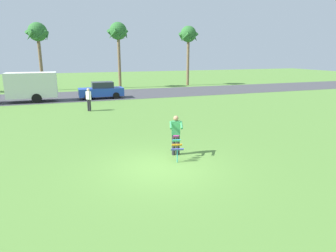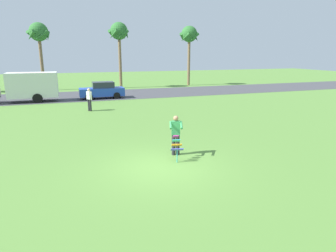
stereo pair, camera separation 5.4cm
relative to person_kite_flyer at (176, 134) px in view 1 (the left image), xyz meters
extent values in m
plane|color=#568438|center=(-1.09, -1.14, -0.95)|extent=(120.00, 120.00, 0.00)
cube|color=#424247|center=(-1.09, 20.10, -0.95)|extent=(120.00, 8.00, 0.01)
cylinder|color=#26262B|center=(0.09, -0.01, -0.50)|extent=(0.16, 0.16, 0.90)
cylinder|color=#26262B|center=(-0.08, 0.05, -0.50)|extent=(0.16, 0.16, 0.90)
cube|color=#338C4C|center=(0.01, 0.02, 0.25)|extent=(0.41, 0.32, 0.60)
sphere|color=#9E7051|center=(0.01, 0.02, 0.67)|extent=(0.22, 0.22, 0.22)
cylinder|color=#338C4C|center=(0.14, -0.28, 0.43)|extent=(0.27, 0.58, 0.24)
cylinder|color=#338C4C|center=(-0.28, -0.15, 0.43)|extent=(0.27, 0.58, 0.24)
cube|color=#D83399|center=(-0.14, -0.39, 0.01)|extent=(0.25, 0.19, 0.12)
cube|color=#33BFBF|center=(-0.18, -0.54, -0.13)|extent=(0.34, 0.21, 0.12)
cube|color=orange|center=(-0.22, -0.70, -0.27)|extent=(0.44, 0.24, 0.12)
cube|color=#4C4CCC|center=(-0.26, -0.86, -0.40)|extent=(0.53, 0.26, 0.12)
cylinder|color=#33BFBF|center=(-0.26, -0.86, -0.68)|extent=(0.04, 0.04, 0.54)
cube|color=silver|center=(-7.02, 17.70, 0.57)|extent=(4.20, 2.01, 2.20)
cylinder|color=black|center=(-6.67, 16.78, -0.53)|extent=(0.84, 0.28, 0.84)
cylinder|color=black|center=(-6.67, 18.62, -0.53)|extent=(0.84, 0.28, 0.84)
cube|color=#2347B7|center=(-0.97, 17.70, -0.31)|extent=(4.20, 1.70, 0.76)
cube|color=#282D38|center=(-0.82, 17.70, 0.35)|extent=(2.02, 1.39, 0.60)
cylinder|color=black|center=(-2.28, 16.89, -0.63)|extent=(0.64, 0.22, 0.64)
cylinder|color=black|center=(-2.28, 18.51, -0.63)|extent=(0.64, 0.22, 0.64)
cylinder|color=black|center=(0.33, 16.89, -0.63)|extent=(0.64, 0.22, 0.64)
cylinder|color=black|center=(0.33, 18.51, -0.63)|extent=(0.64, 0.22, 0.64)
cylinder|color=brown|center=(-6.66, 26.55, 2.27)|extent=(0.36, 0.36, 6.44)
sphere|color=#2D6B2D|center=(-6.66, 26.55, 5.69)|extent=(2.10, 2.10, 2.10)
cone|color=#2D6B2D|center=(-5.71, 26.55, 5.24)|extent=(0.44, 1.56, 1.28)
cone|color=#2D6B2D|center=(-6.36, 27.45, 5.24)|extent=(1.62, 0.90, 1.28)
cone|color=#2D6B2D|center=(-7.42, 27.11, 5.24)|extent=(1.27, 1.52, 1.28)
cone|color=#2D6B2D|center=(-7.42, 25.99, 5.24)|extent=(1.27, 1.52, 1.28)
cone|color=#2D6B2D|center=(-6.36, 25.65, 5.24)|extent=(1.62, 0.90, 1.28)
cylinder|color=brown|center=(2.42, 26.03, 2.40)|extent=(0.36, 0.36, 6.71)
sphere|color=#2D6B2D|center=(2.42, 26.03, 5.96)|extent=(2.10, 2.10, 2.10)
cone|color=#2D6B2D|center=(3.37, 26.03, 5.51)|extent=(0.44, 1.56, 1.28)
cone|color=#2D6B2D|center=(2.71, 26.94, 5.51)|extent=(1.62, 0.90, 1.28)
cone|color=#2D6B2D|center=(1.65, 26.59, 5.51)|extent=(1.27, 1.52, 1.28)
cone|color=#2D6B2D|center=(1.65, 25.48, 5.51)|extent=(1.27, 1.52, 1.28)
cone|color=#2D6B2D|center=(2.71, 25.13, 5.51)|extent=(1.62, 0.90, 1.28)
cylinder|color=brown|center=(11.72, 26.07, 2.32)|extent=(0.36, 0.36, 6.54)
sphere|color=#2D6B2D|center=(11.72, 26.07, 5.79)|extent=(2.10, 2.10, 2.10)
cone|color=#2D6B2D|center=(12.67, 26.07, 5.34)|extent=(0.44, 1.56, 1.28)
cone|color=#2D6B2D|center=(12.02, 26.97, 5.34)|extent=(1.62, 0.90, 1.28)
cone|color=#2D6B2D|center=(10.96, 26.63, 5.34)|extent=(1.27, 1.52, 1.28)
cone|color=#2D6B2D|center=(10.96, 25.51, 5.34)|extent=(1.27, 1.52, 1.28)
cone|color=#2D6B2D|center=(12.02, 25.17, 5.34)|extent=(1.62, 0.90, 1.28)
cylinder|color=#26262B|center=(-2.59, 11.42, -0.50)|extent=(0.16, 0.16, 0.90)
cylinder|color=#26262B|center=(-2.70, 11.56, -0.50)|extent=(0.16, 0.16, 0.90)
cube|color=silver|center=(-2.64, 11.49, 0.25)|extent=(0.39, 0.42, 0.60)
sphere|color=beige|center=(-2.64, 11.49, 0.67)|extent=(0.22, 0.22, 0.22)
cylinder|color=silver|center=(-2.51, 11.29, 0.21)|extent=(0.09, 0.09, 0.58)
cylinder|color=silver|center=(-2.78, 11.69, 0.21)|extent=(0.09, 0.09, 0.58)
camera|label=1|loc=(-4.33, -11.25, 3.33)|focal=31.42mm
camera|label=2|loc=(-4.28, -11.27, 3.33)|focal=31.42mm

